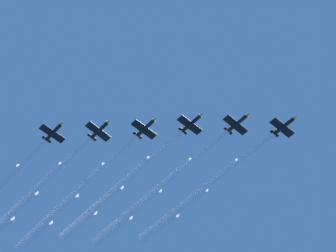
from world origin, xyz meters
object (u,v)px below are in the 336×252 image
(jet_starboard_inner, at_px, (103,201))
(jet_starboard_mid, at_px, (19,207))
(jet_port_inner, at_px, (139,205))
(jet_port_mid, at_px, (58,210))
(jet_lead, at_px, (186,203))

(jet_starboard_inner, xyz_separation_m, jet_starboard_mid, (24.29, -15.06, -2.05))
(jet_starboard_inner, bearing_deg, jet_port_inner, 157.26)
(jet_port_mid, bearing_deg, jet_starboard_mid, -19.92)
(jet_starboard_inner, height_order, jet_port_mid, jet_starboard_inner)
(jet_lead, bearing_deg, jet_starboard_mid, -32.45)
(jet_port_mid, bearing_deg, jet_port_inner, 146.67)
(jet_port_mid, xyz_separation_m, jet_starboard_mid, (12.48, -4.52, -0.47))
(jet_port_mid, relative_size, jet_starboard_mid, 1.06)
(jet_port_inner, bearing_deg, jet_port_mid, -33.33)
(jet_port_inner, height_order, jet_starboard_mid, jet_port_inner)
(jet_port_inner, distance_m, jet_starboard_mid, 41.07)
(jet_port_inner, xyz_separation_m, jet_port_mid, (23.40, -15.39, -1.14))
(jet_lead, xyz_separation_m, jet_port_inner, (12.30, -10.72, 1.69))
(jet_starboard_mid, bearing_deg, jet_port_mid, 160.08)
(jet_lead, relative_size, jet_port_inner, 0.94)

